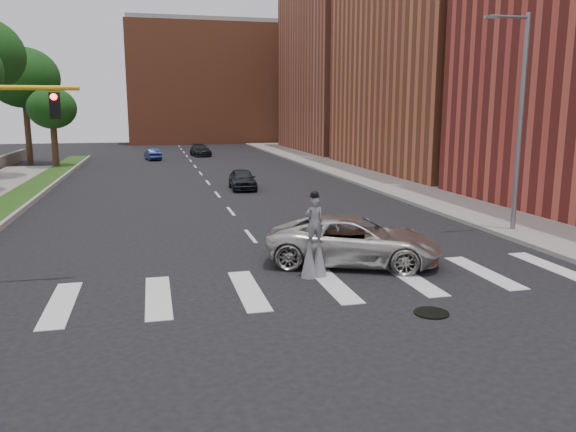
# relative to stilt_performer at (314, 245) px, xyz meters

# --- Properties ---
(ground_plane) EXTENTS (160.00, 160.00, 0.00)m
(ground_plane) POSITION_rel_stilt_performer_xyz_m (-0.95, -1.84, -1.03)
(ground_plane) COLOR black
(ground_plane) RESTS_ON ground
(grass_median) EXTENTS (2.00, 60.00, 0.25)m
(grass_median) POSITION_rel_stilt_performer_xyz_m (-12.45, 18.16, -0.91)
(grass_median) COLOR #204413
(grass_median) RESTS_ON ground
(median_curb) EXTENTS (0.20, 60.00, 0.28)m
(median_curb) POSITION_rel_stilt_performer_xyz_m (-11.40, 18.16, -0.89)
(median_curb) COLOR #989892
(median_curb) RESTS_ON ground
(sidewalk_right) EXTENTS (5.00, 90.00, 0.18)m
(sidewalk_right) POSITION_rel_stilt_performer_xyz_m (11.55, 23.16, -0.94)
(sidewalk_right) COLOR gray
(sidewalk_right) RESTS_ON ground
(manhole) EXTENTS (0.90, 0.90, 0.04)m
(manhole) POSITION_rel_stilt_performer_xyz_m (2.05, -3.84, -1.01)
(manhole) COLOR black
(manhole) RESTS_ON ground
(building_mid) EXTENTS (16.00, 22.00, 24.00)m
(building_mid) POSITION_rel_stilt_performer_xyz_m (21.05, 28.16, 10.97)
(building_mid) COLOR #A55434
(building_mid) RESTS_ON ground
(building_far) EXTENTS (16.00, 22.00, 20.00)m
(building_far) POSITION_rel_stilt_performer_xyz_m (21.05, 52.16, 8.97)
(building_far) COLOR #9B5239
(building_far) RESTS_ON ground
(building_backdrop) EXTENTS (26.00, 14.00, 18.00)m
(building_backdrop) POSITION_rel_stilt_performer_xyz_m (5.05, 76.16, 7.97)
(building_backdrop) COLOR #A55434
(building_backdrop) RESTS_ON ground
(streetlight) EXTENTS (2.05, 0.20, 9.00)m
(streetlight) POSITION_rel_stilt_performer_xyz_m (9.95, 4.16, 3.86)
(streetlight) COLOR slate
(streetlight) RESTS_ON ground
(stilt_performer) EXTENTS (0.84, 0.53, 2.75)m
(stilt_performer) POSITION_rel_stilt_performer_xyz_m (0.00, 0.00, 0.00)
(stilt_performer) COLOR #382516
(stilt_performer) RESTS_ON ground
(suv_crossing) EXTENTS (6.43, 4.73, 1.62)m
(suv_crossing) POSITION_rel_stilt_performer_xyz_m (1.74, 1.16, -0.22)
(suv_crossing) COLOR beige
(suv_crossing) RESTS_ON ground
(car_near) EXTENTS (1.71, 4.00, 1.35)m
(car_near) POSITION_rel_stilt_performer_xyz_m (0.94, 20.15, -0.36)
(car_near) COLOR black
(car_near) RESTS_ON ground
(car_mid) EXTENTS (1.87, 3.79, 1.19)m
(car_mid) POSITION_rel_stilt_performer_xyz_m (-4.70, 44.04, -0.44)
(car_mid) COLOR navy
(car_mid) RESTS_ON ground
(car_far) EXTENTS (2.37, 4.71, 1.31)m
(car_far) POSITION_rel_stilt_performer_xyz_m (0.57, 48.00, -0.38)
(car_far) COLOR black
(car_far) RESTS_ON ground
(tree_5) EXTENTS (6.58, 6.58, 10.91)m
(tree_5) POSITION_rel_stilt_performer_xyz_m (-16.12, 41.55, 7.04)
(tree_5) COLOR #382516
(tree_5) RESTS_ON ground
(tree_6) EXTENTS (4.20, 4.20, 7.10)m
(tree_6) POSITION_rel_stilt_performer_xyz_m (-13.14, 37.08, 4.21)
(tree_6) COLOR #382516
(tree_6) RESTS_ON ground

